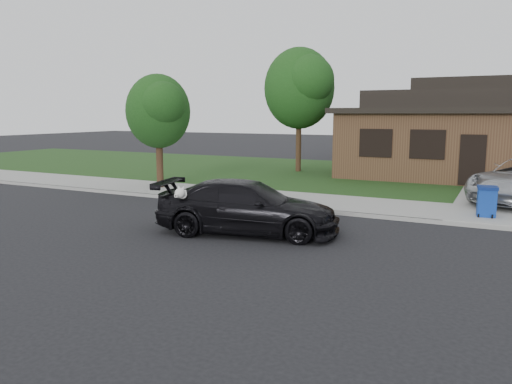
% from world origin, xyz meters
% --- Properties ---
extents(ground, '(120.00, 120.00, 0.00)m').
position_xyz_m(ground, '(0.00, 0.00, 0.00)').
color(ground, black).
rests_on(ground, ground).
extents(sidewalk, '(60.00, 3.00, 0.12)m').
position_xyz_m(sidewalk, '(0.00, 5.00, 0.06)').
color(sidewalk, gray).
rests_on(sidewalk, ground).
extents(curb, '(60.00, 0.12, 0.12)m').
position_xyz_m(curb, '(0.00, 3.50, 0.06)').
color(curb, gray).
rests_on(curb, ground).
extents(lawn, '(60.00, 13.00, 0.13)m').
position_xyz_m(lawn, '(0.00, 13.00, 0.07)').
color(lawn, '#193814').
rests_on(lawn, ground).
extents(sedan, '(5.11, 2.93, 1.39)m').
position_xyz_m(sedan, '(-0.74, 0.08, 0.70)').
color(sedan, black).
rests_on(sedan, ground).
extents(recycling_bin, '(0.61, 0.62, 0.91)m').
position_xyz_m(recycling_bin, '(4.82, 4.59, 0.58)').
color(recycling_bin, navy).
rests_on(recycling_bin, sidewalk).
extents(house, '(12.60, 8.60, 4.65)m').
position_xyz_m(house, '(4.00, 15.00, 2.13)').
color(house, '#422B1C').
rests_on(house, ground).
extents(tree_0, '(3.78, 3.60, 6.34)m').
position_xyz_m(tree_0, '(-4.34, 12.88, 4.48)').
color(tree_0, '#332114').
rests_on(tree_0, ground).
extents(tree_2, '(2.73, 2.60, 4.59)m').
position_xyz_m(tree_2, '(-7.38, 5.11, 3.27)').
color(tree_2, '#332114').
rests_on(tree_2, ground).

